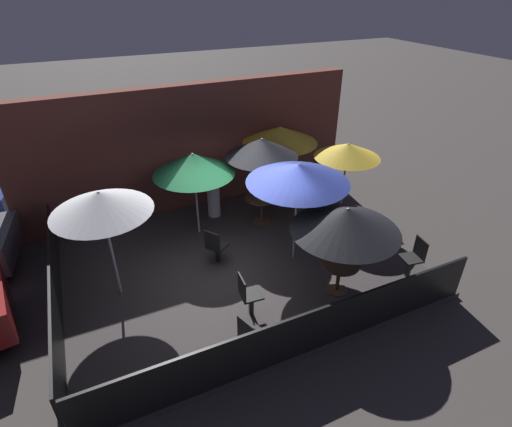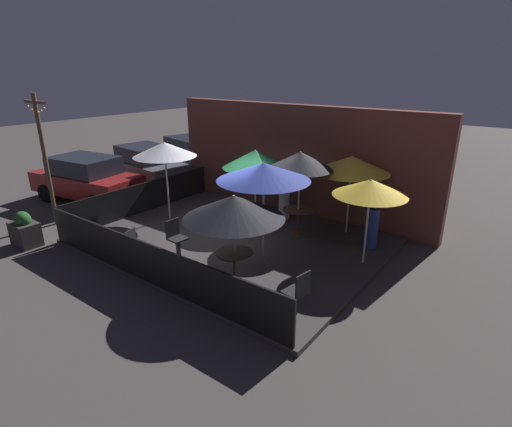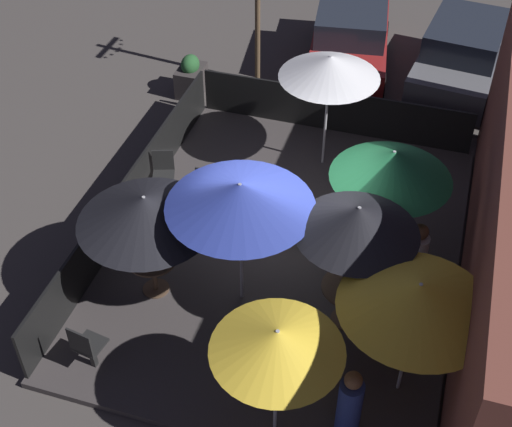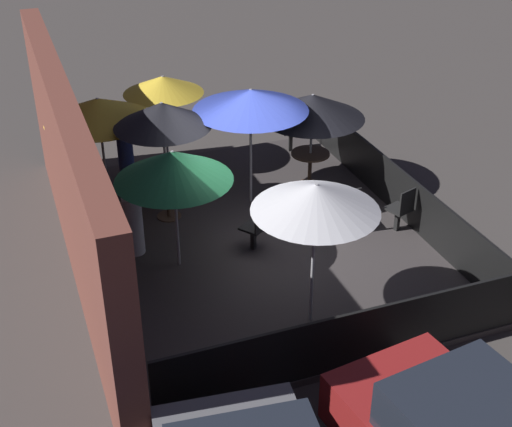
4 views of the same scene
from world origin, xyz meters
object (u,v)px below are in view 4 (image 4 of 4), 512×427
Objects in this scene: patio_umbrella_1 at (162,115)px; patio_umbrella_4 at (251,100)px; patio_umbrella_6 at (163,85)px; patio_umbrella_0 at (312,106)px; patio_umbrella_3 at (98,110)px; patio_chair_1 at (256,226)px; dining_table_0 at (310,160)px; dining_table_1 at (167,189)px; patron_1 at (133,222)px; patron_0 at (125,151)px; patio_chair_2 at (401,208)px; patio_umbrella_5 at (173,166)px; patio_chair_3 at (348,207)px; patio_chair_0 at (290,129)px; patio_umbrella_2 at (316,198)px.

patio_umbrella_4 is at bearing -88.95° from patio_umbrella_1.
patio_umbrella_0 is at bearing -126.02° from patio_umbrella_6.
patio_chair_1 is (-2.73, -2.18, -1.49)m from patio_umbrella_3.
dining_table_1 is at bearing 95.36° from dining_table_0.
patio_umbrella_6 reaches higher than patio_chair_1.
dining_table_1 is (0.00, -0.00, -1.52)m from patio_umbrella_1.
patron_1 is (-2.05, -0.12, -1.35)m from patio_umbrella_3.
patio_umbrella_0 is at bearing -10.29° from patron_0.
patio_chair_1 is at bearing 63.91° from patio_chair_2.
patio_umbrella_5 reaches higher than patio_chair_3.
dining_table_1 is at bearing 64.25° from patio_chair_3.
patio_umbrella_5 is 3.86m from patron_0.
patio_chair_3 is 3.92m from patron_1.
patio_umbrella_1 is 2.48× the size of patio_chair_0.
patio_umbrella_0 is at bearing -0.00° from patio_chair_3.
patio_umbrella_3 is 1.68× the size of patron_0.
patio_umbrella_6 is 4.17m from patio_chair_1.
patron_1 is (0.64, 0.63, -1.29)m from patio_umbrella_5.
patio_umbrella_6 is at bearing 28.73° from patio_umbrella_4.
dining_table_1 is (-2.17, 0.54, -1.28)m from patio_umbrella_6.
patio_umbrella_6 is at bearing 19.82° from patio_chair_2.
patio_umbrella_0 reaches higher than dining_table_1.
patio_umbrella_1 reaches higher than patio_chair_0.
patio_umbrella_5 is at bearing 130.99° from patio_umbrella_4.
patron_0 is at bearing 11.99° from dining_table_1.
patio_umbrella_0 is 1.57× the size of patron_1.
patio_umbrella_1 reaches higher than dining_table_0.
patio_chair_0 is (2.00, -1.69, -1.65)m from patio_umbrella_4.
patio_umbrella_1 is 2.94× the size of dining_table_0.
dining_table_1 is 0.90× the size of patio_chair_0.
patio_umbrella_0 is 0.89× the size of patio_umbrella_2.
patio_chair_3 is at bearing -124.56° from patio_chair_1.
patio_umbrella_0 is 3.15m from patio_umbrella_1.
patio_chair_3 is (-0.03, -3.23, -1.39)m from patio_umbrella_5.
dining_table_0 is (0.26, -1.41, -1.60)m from patio_umbrella_4.
patio_chair_2 reaches higher than dining_table_0.
patio_umbrella_6 is 1.61m from patron_0.
patio_umbrella_0 is 1.02× the size of patio_umbrella_6.
patron_1 is at bearing -45.33° from patio_chair_0.
patio_chair_1 is (-2.00, 1.94, -1.27)m from patio_umbrella_0.
dining_table_1 is 1.34m from patron_1.
dining_table_1 is (-1.03, -0.99, -1.37)m from patio_umbrella_3.
patio_umbrella_4 is at bearing -31.03° from patio_chair_0.
patio_umbrella_5 reaches higher than patio_chair_2.
dining_table_0 is 0.94× the size of dining_table_1.
patio_umbrella_2 reaches higher than patio_umbrella_6.
patio_umbrella_0 reaches higher than patron_0.
dining_table_1 is at bearing 18.26° from patio_umbrella_2.
patio_umbrella_2 is 1.15× the size of patio_umbrella_6.
patron_1 is at bearing 44.36° from patio_umbrella_5.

